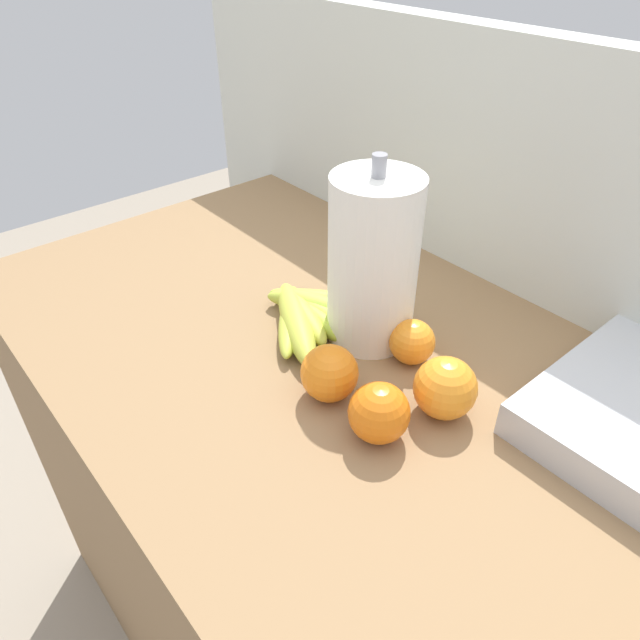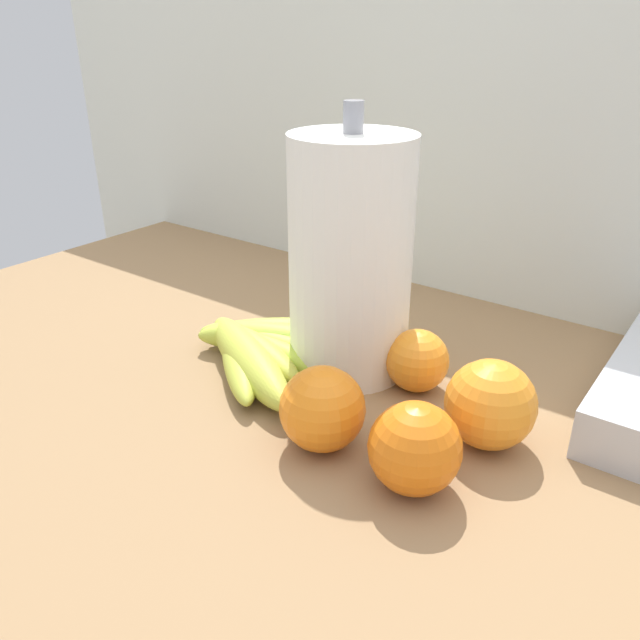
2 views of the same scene
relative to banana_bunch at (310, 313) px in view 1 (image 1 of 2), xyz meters
name	(u,v)px [view 1 (image 1 of 2)]	position (x,y,z in m)	size (l,w,h in m)	color
wall_back	(582,449)	(0.34, 0.35, -0.27)	(2.16, 0.06, 1.30)	silver
banana_bunch	(310,313)	(0.00, 0.00, 0.00)	(0.21, 0.22, 0.04)	#B7C23F
orange_right	(329,373)	(0.14, -0.08, 0.02)	(0.08, 0.08, 0.08)	orange
orange_back_right	(379,413)	(0.24, -0.08, 0.02)	(0.08, 0.08, 0.08)	orange
orange_far_right	(445,388)	(0.26, 0.01, 0.02)	(0.08, 0.08, 0.08)	orange
orange_front	(412,342)	(0.16, 0.06, 0.01)	(0.07, 0.07, 0.07)	orange
paper_towel_roll	(373,262)	(0.08, 0.05, 0.11)	(0.13, 0.13, 0.28)	white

